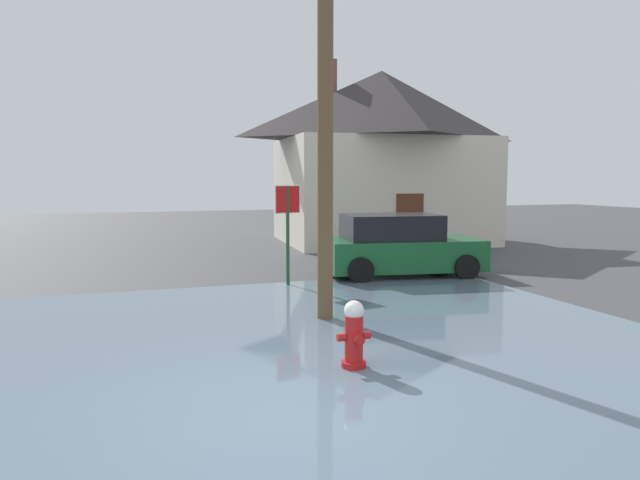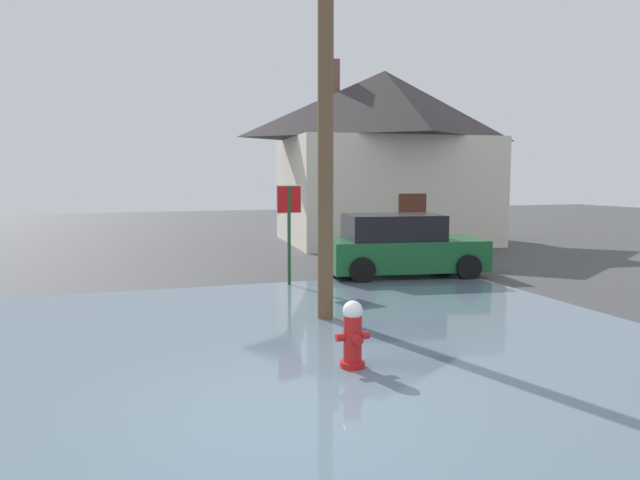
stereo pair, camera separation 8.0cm
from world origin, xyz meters
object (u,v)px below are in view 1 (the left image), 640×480
Objects in this scene: parked_car at (399,246)px; fire_hydrant at (354,336)px; stop_sign_far at (288,215)px; house at (381,154)px; utility_pole at (325,40)px.

fire_hydrant is at bearing -120.86° from parked_car.
stop_sign_far reaches higher than fire_hydrant.
house is 2.04× the size of parked_car.
house is (7.04, 14.46, 3.01)m from fire_hydrant.
stop_sign_far is 0.27× the size of house.
house reaches higher than stop_sign_far.
utility_pole is at bearing 78.33° from fire_hydrant.
utility_pole is 13.43m from house.
stop_sign_far is (0.30, 3.48, -3.25)m from utility_pole.
house is (6.17, 8.20, 1.79)m from stop_sign_far.
fire_hydrant is at bearing -97.91° from stop_sign_far.
utility_pole is 4.77m from stop_sign_far.
house is at bearing 61.03° from utility_pole.
utility_pole reaches higher than stop_sign_far.
utility_pole is at bearing -94.86° from stop_sign_far.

